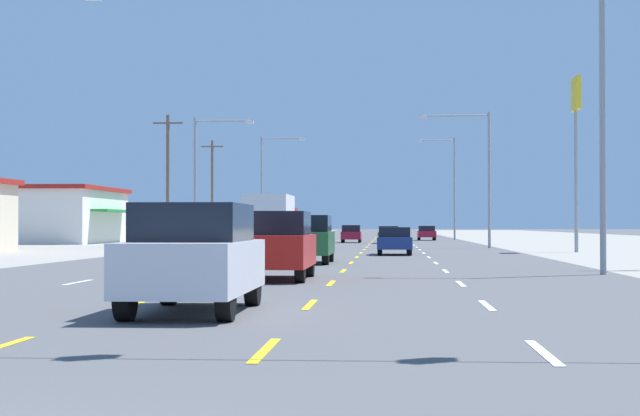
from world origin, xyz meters
The scene contains 21 objects.
ground_plane centered at (0.00, 66.00, 0.00)m, with size 572.00×572.00×0.00m, color #4C4C4F.
lane_markings centered at (0.00, 104.50, 0.01)m, with size 10.64×227.60×0.01m.
suv_center_turn_nearest centered at (-0.20, 12.51, 1.03)m, with size 1.98×4.90×1.98m.
suv_center_turn_near centered at (0.05, 23.88, 1.03)m, with size 1.98×4.90×1.98m.
suv_center_turn_mid centered at (-0.03, 36.54, 1.03)m, with size 1.98×4.90×1.98m.
sedan_inner_right_midfar centered at (3.61, 48.74, 0.76)m, with size 1.80×4.50×1.46m.
box_truck_inner_left_far centered at (-3.32, 51.88, 1.84)m, with size 2.40×7.20×3.23m.
sedan_inner_left_farther centered at (-3.64, 61.36, 0.76)m, with size 1.80×4.50×1.46m.
sedan_inner_right_farthest centered at (3.28, 81.37, 0.76)m, with size 1.80×4.50×1.46m.
hatchback_center_turn_distant_a centered at (0.01, 84.99, 0.78)m, with size 1.72×3.90×1.54m.
sedan_far_right_distant_b centered at (7.09, 99.00, 0.76)m, with size 1.80×4.50×1.46m.
hatchback_inner_left_distant_c centered at (-3.69, 106.07, 0.78)m, with size 1.72×3.90×1.54m.
storefront_left_row_2 centered at (-25.58, 81.44, 2.42)m, with size 11.23×14.95×4.80m.
pole_sign_right_row_1 centered at (14.12, 54.57, 7.63)m, with size 0.24×1.98×10.12m.
streetlight_right_row_0 centered at (9.85, 27.52, 5.57)m, with size 3.39×0.26×9.78m.
streetlight_left_row_1 centered at (-9.70, 65.17, 5.29)m, with size 4.20×0.26×9.05m.
streetlight_right_row_1 centered at (9.60, 65.17, 5.49)m, with size 4.85×0.26×9.30m.
streetlight_left_row_2 centered at (-9.70, 102.82, 6.32)m, with size 4.63×0.26×10.94m.
streetlight_right_row_2 centered at (9.79, 102.82, 6.11)m, with size 3.99×0.26×10.69m.
utility_pole_left_row_1 centered at (-12.89, 68.99, 5.02)m, with size 2.20×0.26×9.65m.
utility_pole_left_row_2 centered at (-14.13, 95.36, 5.15)m, with size 2.20×0.26×9.91m.
Camera 1 is at (3.33, -6.14, 1.61)m, focal length 58.29 mm.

